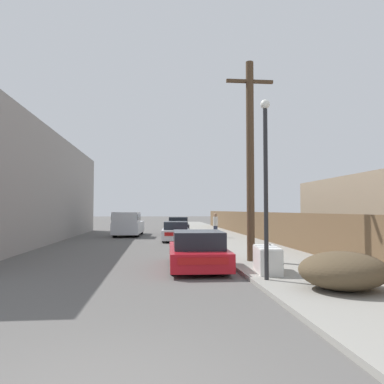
{
  "coord_description": "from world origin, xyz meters",
  "views": [
    {
      "loc": [
        0.58,
        -3.99,
        2.02
      ],
      "look_at": [
        1.79,
        8.75,
        2.63
      ],
      "focal_mm": 35.0,
      "sensor_mm": 36.0,
      "label": 1
    }
  ],
  "objects_px": {
    "parked_sports_car_red": "(197,251)",
    "brush_pile": "(343,271)",
    "utility_pole": "(250,157)",
    "pedestrian": "(215,225)",
    "car_parked_mid": "(176,232)",
    "car_parked_far": "(178,226)",
    "discarded_fridge": "(267,259)",
    "pickup_truck": "(128,224)",
    "street_lamp": "(266,175)"
  },
  "relations": [
    {
      "from": "brush_pile",
      "to": "pedestrian",
      "type": "relative_size",
      "value": 1.26
    },
    {
      "from": "parked_sports_car_red",
      "to": "pickup_truck",
      "type": "xyz_separation_m",
      "value": [
        -3.58,
        16.15,
        0.33
      ]
    },
    {
      "from": "pickup_truck",
      "to": "pedestrian",
      "type": "xyz_separation_m",
      "value": [
        6.23,
        -3.41,
        0.04
      ]
    },
    {
      "from": "pickup_truck",
      "to": "street_lamp",
      "type": "bearing_deg",
      "value": 107.77
    },
    {
      "from": "car_parked_mid",
      "to": "street_lamp",
      "type": "bearing_deg",
      "value": -80.27
    },
    {
      "from": "pickup_truck",
      "to": "brush_pile",
      "type": "xyz_separation_m",
      "value": [
        6.6,
        -20.47,
        -0.35
      ]
    },
    {
      "from": "parked_sports_car_red",
      "to": "car_parked_far",
      "type": "height_order",
      "value": "car_parked_far"
    },
    {
      "from": "discarded_fridge",
      "to": "street_lamp",
      "type": "distance_m",
      "value": 2.79
    },
    {
      "from": "street_lamp",
      "to": "car_parked_mid",
      "type": "bearing_deg",
      "value": 96.87
    },
    {
      "from": "discarded_fridge",
      "to": "pickup_truck",
      "type": "height_order",
      "value": "pickup_truck"
    },
    {
      "from": "car_parked_far",
      "to": "utility_pole",
      "type": "bearing_deg",
      "value": -80.8
    },
    {
      "from": "car_parked_mid",
      "to": "pedestrian",
      "type": "height_order",
      "value": "pedestrian"
    },
    {
      "from": "car_parked_mid",
      "to": "brush_pile",
      "type": "relative_size",
      "value": 2.0
    },
    {
      "from": "car_parked_far",
      "to": "pedestrian",
      "type": "bearing_deg",
      "value": -61.85
    },
    {
      "from": "utility_pole",
      "to": "street_lamp",
      "type": "bearing_deg",
      "value": -97.96
    },
    {
      "from": "parked_sports_car_red",
      "to": "car_parked_far",
      "type": "xyz_separation_m",
      "value": [
        0.36,
        17.71,
        0.07
      ]
    },
    {
      "from": "parked_sports_car_red",
      "to": "pickup_truck",
      "type": "bearing_deg",
      "value": 104.22
    },
    {
      "from": "car_parked_mid",
      "to": "utility_pole",
      "type": "xyz_separation_m",
      "value": [
        2.26,
        -10.71,
        3.42
      ]
    },
    {
      "from": "car_parked_far",
      "to": "utility_pole",
      "type": "xyz_separation_m",
      "value": [
        1.74,
        -16.89,
        3.34
      ]
    },
    {
      "from": "car_parked_far",
      "to": "pedestrian",
      "type": "height_order",
      "value": "pedestrian"
    },
    {
      "from": "car_parked_mid",
      "to": "car_parked_far",
      "type": "height_order",
      "value": "car_parked_far"
    },
    {
      "from": "brush_pile",
      "to": "utility_pole",
      "type": "bearing_deg",
      "value": 100.18
    },
    {
      "from": "parked_sports_car_red",
      "to": "car_parked_far",
      "type": "relative_size",
      "value": 1.08
    },
    {
      "from": "car_parked_far",
      "to": "utility_pole",
      "type": "height_order",
      "value": "utility_pole"
    },
    {
      "from": "pickup_truck",
      "to": "brush_pile",
      "type": "bearing_deg",
      "value": 110.51
    },
    {
      "from": "pickup_truck",
      "to": "utility_pole",
      "type": "xyz_separation_m",
      "value": [
        5.68,
        -15.34,
        3.08
      ]
    },
    {
      "from": "discarded_fridge",
      "to": "utility_pole",
      "type": "bearing_deg",
      "value": 94.16
    },
    {
      "from": "discarded_fridge",
      "to": "brush_pile",
      "type": "bearing_deg",
      "value": -61.01
    },
    {
      "from": "car_parked_far",
      "to": "pedestrian",
      "type": "xyz_separation_m",
      "value": [
        2.3,
        -4.97,
        0.31
      ]
    },
    {
      "from": "car_parked_mid",
      "to": "car_parked_far",
      "type": "bearing_deg",
      "value": 88.05
    },
    {
      "from": "utility_pole",
      "to": "pickup_truck",
      "type": "bearing_deg",
      "value": 110.31
    },
    {
      "from": "brush_pile",
      "to": "pedestrian",
      "type": "distance_m",
      "value": 17.07
    },
    {
      "from": "discarded_fridge",
      "to": "pickup_truck",
      "type": "relative_size",
      "value": 0.3
    },
    {
      "from": "car_parked_far",
      "to": "street_lamp",
      "type": "height_order",
      "value": "street_lamp"
    },
    {
      "from": "discarded_fridge",
      "to": "street_lamp",
      "type": "xyz_separation_m",
      "value": [
        -0.39,
        -1.24,
        2.47
      ]
    },
    {
      "from": "parked_sports_car_red",
      "to": "pickup_truck",
      "type": "height_order",
      "value": "pickup_truck"
    },
    {
      "from": "parked_sports_car_red",
      "to": "brush_pile",
      "type": "distance_m",
      "value": 5.27
    },
    {
      "from": "car_parked_mid",
      "to": "utility_pole",
      "type": "relative_size",
      "value": 0.56
    },
    {
      "from": "street_lamp",
      "to": "pedestrian",
      "type": "distance_m",
      "value": 15.82
    },
    {
      "from": "pickup_truck",
      "to": "pedestrian",
      "type": "height_order",
      "value": "pickup_truck"
    },
    {
      "from": "utility_pole",
      "to": "pedestrian",
      "type": "height_order",
      "value": "utility_pole"
    },
    {
      "from": "pickup_truck",
      "to": "street_lamp",
      "type": "height_order",
      "value": "street_lamp"
    },
    {
      "from": "car_parked_far",
      "to": "brush_pile",
      "type": "distance_m",
      "value": 22.19
    },
    {
      "from": "discarded_fridge",
      "to": "pedestrian",
      "type": "distance_m",
      "value": 14.44
    },
    {
      "from": "pedestrian",
      "to": "utility_pole",
      "type": "bearing_deg",
      "value": -92.67
    },
    {
      "from": "pickup_truck",
      "to": "parked_sports_car_red",
      "type": "bearing_deg",
      "value": 105.13
    },
    {
      "from": "discarded_fridge",
      "to": "street_lamp",
      "type": "relative_size",
      "value": 0.35
    },
    {
      "from": "car_parked_mid",
      "to": "discarded_fridge",
      "type": "bearing_deg",
      "value": -77.98
    },
    {
      "from": "car_parked_mid",
      "to": "car_parked_far",
      "type": "xyz_separation_m",
      "value": [
        0.52,
        6.18,
        0.07
      ]
    },
    {
      "from": "car_parked_mid",
      "to": "pedestrian",
      "type": "xyz_separation_m",
      "value": [
        2.82,
        1.21,
        0.38
      ]
    }
  ]
}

